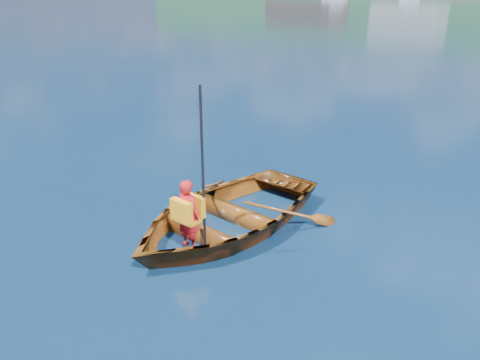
% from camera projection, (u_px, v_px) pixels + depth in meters
% --- Properties ---
extents(ground, '(600.00, 600.00, 0.00)m').
position_uv_depth(ground, '(211.00, 191.00, 8.50)').
color(ground, '#0C1B3B').
rests_on(ground, ground).
extents(rowboat, '(2.79, 3.74, 0.74)m').
position_uv_depth(rowboat, '(225.00, 214.00, 7.15)').
color(rowboat, maroon).
rests_on(rowboat, ground).
extents(child_paddler, '(0.38, 0.35, 2.24)m').
position_uv_depth(child_paddler, '(189.00, 213.00, 6.27)').
color(child_paddler, red).
rests_on(child_paddler, ground).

